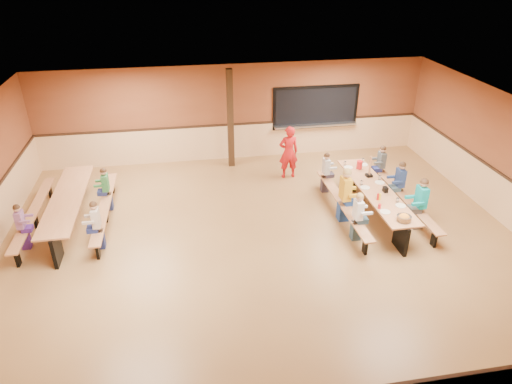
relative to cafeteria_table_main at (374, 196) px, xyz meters
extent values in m
plane|color=olive|center=(-2.97, -0.81, -0.53)|extent=(12.00, 12.00, 0.00)
cube|color=brown|center=(-2.97, 4.19, 0.97)|extent=(12.00, 0.04, 3.00)
cube|color=brown|center=(-2.97, -5.81, 0.97)|extent=(12.00, 0.04, 3.00)
cube|color=white|center=(-2.97, -0.81, 2.47)|extent=(12.00, 10.00, 0.04)
cube|color=black|center=(-0.37, 4.16, 1.02)|extent=(2.60, 0.06, 1.20)
cube|color=silver|center=(-0.37, 4.07, 0.45)|extent=(2.70, 0.28, 0.06)
cube|color=black|center=(-3.17, 3.59, 0.97)|extent=(0.18, 0.18, 3.00)
cube|color=#B17046|center=(0.00, 0.00, 0.19)|extent=(0.75, 3.60, 0.04)
cube|color=black|center=(0.00, -1.55, -0.18)|extent=(0.08, 0.60, 0.70)
cube|color=black|center=(0.00, 1.55, -0.18)|extent=(0.08, 0.60, 0.70)
cube|color=#B17046|center=(-0.83, 0.00, -0.09)|extent=(0.26, 3.60, 0.04)
cube|color=black|center=(-0.83, 0.00, -0.32)|extent=(0.06, 0.18, 0.41)
cube|color=#B17046|center=(0.83, 0.00, -0.09)|extent=(0.26, 3.60, 0.04)
cube|color=black|center=(0.83, 0.00, -0.32)|extent=(0.06, 0.18, 0.41)
cube|color=#B17046|center=(-7.47, 0.83, 0.19)|extent=(0.75, 3.60, 0.04)
cube|color=black|center=(-7.47, -0.72, -0.18)|extent=(0.08, 0.60, 0.70)
cube|color=black|center=(-7.47, 2.38, -0.18)|extent=(0.08, 0.60, 0.70)
cube|color=#B17046|center=(-8.30, 0.83, -0.09)|extent=(0.26, 3.60, 0.04)
cube|color=black|center=(-8.30, 0.83, -0.32)|extent=(0.06, 0.18, 0.41)
cube|color=#B17046|center=(-6.65, 0.83, -0.09)|extent=(0.26, 3.60, 0.04)
cube|color=black|center=(-6.65, 0.83, -0.32)|extent=(0.06, 0.18, 0.41)
imported|color=red|center=(-1.62, 2.50, 0.26)|extent=(0.59, 0.39, 1.58)
cylinder|color=red|center=(0.03, 1.20, 0.32)|extent=(0.16, 0.16, 0.22)
cube|color=black|center=(0.17, -0.19, 0.28)|extent=(0.10, 0.14, 0.13)
cylinder|color=yellow|center=(-0.13, -0.54, 0.30)|extent=(0.06, 0.06, 0.17)
cylinder|color=#B2140F|center=(-0.17, -0.53, 0.30)|extent=(0.06, 0.06, 0.17)
cube|color=black|center=(0.11, 0.70, 0.24)|extent=(0.16, 0.16, 0.06)
cube|color=#B17046|center=(0.11, 0.70, 0.52)|extent=(0.02, 0.09, 0.50)
camera|label=1|loc=(-4.62, -9.35, 5.49)|focal=32.00mm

